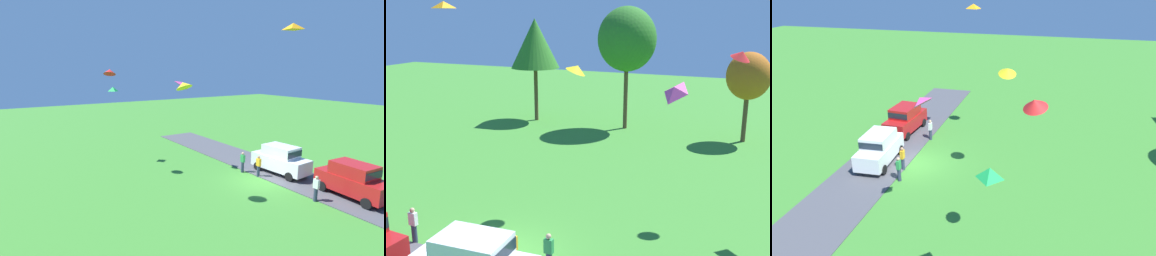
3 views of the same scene
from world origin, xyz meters
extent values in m
plane|color=#3D842D|center=(0.00, 0.00, 0.00)|extent=(120.00, 120.00, 0.00)
cube|color=#4C4C51|center=(0.00, -2.98, 0.03)|extent=(36.00, 4.40, 0.06)
cube|color=red|center=(-5.16, -3.26, 0.95)|extent=(4.72, 2.22, 1.10)
cube|color=red|center=(-5.16, -3.26, 1.92)|extent=(2.72, 1.94, 0.84)
cube|color=#19232D|center=(-5.16, -3.26, 1.92)|extent=(2.77, 1.91, 0.46)
cylinder|color=black|center=(-6.79, -4.05, 0.40)|extent=(0.70, 0.29, 0.68)
cylinder|color=black|center=(-6.66, -2.25, 0.40)|extent=(0.70, 0.29, 0.68)
cylinder|color=black|center=(-3.67, -4.27, 0.40)|extent=(0.70, 0.29, 0.68)
cylinder|color=black|center=(-3.54, -2.47, 0.40)|extent=(0.70, 0.29, 0.68)
cube|color=white|center=(0.52, -2.80, 0.95)|extent=(4.70, 2.15, 1.10)
cube|color=white|center=(0.52, -2.80, 1.92)|extent=(2.69, 1.90, 0.84)
cube|color=#19232D|center=(0.52, -2.80, 1.92)|extent=(2.74, 1.87, 0.46)
cylinder|color=black|center=(-0.99, -3.79, 0.40)|extent=(0.69, 0.28, 0.68)
cylinder|color=black|center=(-1.09, -1.99, 0.40)|extent=(0.69, 0.28, 0.68)
cylinder|color=black|center=(2.13, -3.62, 0.40)|extent=(0.69, 0.28, 0.68)
cylinder|color=black|center=(2.03, -1.81, 0.40)|extent=(0.69, 0.28, 0.68)
cylinder|color=#2D334C|center=(-4.26, -0.70, 0.44)|extent=(0.24, 0.24, 0.88)
cube|color=white|center=(-4.26, -0.70, 1.18)|extent=(0.36, 0.22, 0.60)
sphere|color=tan|center=(-4.26, -0.70, 1.60)|extent=(0.22, 0.22, 0.22)
cylinder|color=#2D334C|center=(0.99, -0.85, 0.44)|extent=(0.24, 0.24, 0.88)
cube|color=orange|center=(0.99, -0.85, 1.18)|extent=(0.36, 0.22, 0.60)
sphere|color=#9E7051|center=(0.99, -0.85, 1.60)|extent=(0.22, 0.22, 0.22)
cylinder|color=#2D334C|center=(2.43, -0.49, 0.44)|extent=(0.24, 0.24, 0.88)
cube|color=#2D8E47|center=(2.43, -0.49, 1.18)|extent=(0.36, 0.22, 0.60)
sphere|color=tan|center=(2.43, -0.49, 1.60)|extent=(0.22, 0.22, 0.22)
pyramid|color=#EA4C9E|center=(6.40, 2.81, 7.13)|extent=(1.05, 1.20, 0.81)
pyramid|color=green|center=(11.33, 7.17, 6.59)|extent=(0.75, 0.72, 0.43)
cone|color=red|center=(8.49, 8.27, 8.15)|extent=(1.36, 1.33, 0.70)
cone|color=yellow|center=(0.82, 6.08, 7.38)|extent=(1.31, 1.27, 0.74)
pyramid|color=orange|center=(-4.51, 2.73, 10.49)|extent=(1.15, 1.15, 0.33)
camera|label=1|loc=(-15.19, 15.63, 8.32)|focal=28.00mm
camera|label=2|loc=(9.77, -14.76, 10.11)|focal=42.00mm
camera|label=3|loc=(21.97, 9.13, 12.74)|focal=35.00mm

